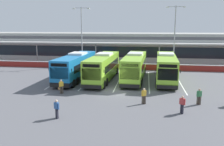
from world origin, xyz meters
TOP-DOWN VIEW (x-y plane):
  - ground_plane at (0.00, 0.00)m, footprint 200.00×200.00m
  - terminal_building at (-0.00, 26.91)m, footprint 70.00×13.00m
  - red_barrier_wall at (0.00, 14.50)m, footprint 60.00×0.40m
  - coach_bus_leftmost at (-6.22, 5.70)m, footprint 3.38×12.26m
  - coach_bus_left_centre at (-2.29, 5.69)m, footprint 3.38×12.26m
  - coach_bus_centre at (2.14, 6.66)m, footprint 3.38×12.26m
  - coach_bus_right_centre at (6.55, 6.79)m, footprint 3.38×12.26m
  - bay_stripe_far_west at (-8.40, 6.00)m, footprint 0.14×13.00m
  - bay_stripe_west at (-4.20, 6.00)m, footprint 0.14×13.00m
  - bay_stripe_mid_west at (0.00, 6.00)m, footprint 0.14×13.00m
  - bay_stripe_centre at (4.20, 6.00)m, footprint 0.14×13.00m
  - bay_stripe_mid_east at (8.40, 6.00)m, footprint 0.14×13.00m
  - pedestrian_with_handbag at (-5.79, -1.75)m, footprint 0.56×0.58m
  - pedestrian_in_dark_coat at (6.96, -6.31)m, footprint 0.51×0.41m
  - pedestrian_child at (3.59, -4.14)m, footprint 0.49×0.39m
  - pedestrian_near_bin at (-3.56, -8.93)m, footprint 0.53×0.39m
  - pedestrian_approaching_bus at (8.95, -3.59)m, footprint 0.53×0.33m
  - lamp_post_west at (-8.43, 17.25)m, footprint 3.24×0.28m
  - lamp_post_centre at (8.57, 16.22)m, footprint 3.24×0.28m

SIDE VIEW (x-z plane):
  - ground_plane at x=0.00m, z-range 0.00..0.00m
  - bay_stripe_far_west at x=-8.40m, z-range 0.00..0.01m
  - bay_stripe_west at x=-4.20m, z-range 0.00..0.01m
  - bay_stripe_mid_west at x=0.00m, z-range 0.00..0.01m
  - bay_stripe_centre at x=4.20m, z-range 0.00..0.01m
  - bay_stripe_mid_east at x=8.40m, z-range 0.00..0.01m
  - red_barrier_wall at x=0.00m, z-range 0.01..1.10m
  - pedestrian_with_handbag at x=-5.79m, z-range 0.05..1.67m
  - pedestrian_in_dark_coat at x=6.96m, z-range 0.06..1.68m
  - pedestrian_child at x=3.59m, z-range 0.06..1.68m
  - pedestrian_near_bin at x=-3.56m, z-range 0.06..1.68m
  - pedestrian_approaching_bus at x=8.95m, z-range 0.06..1.68m
  - coach_bus_leftmost at x=-6.22m, z-range -0.10..3.68m
  - coach_bus_left_centre at x=-2.29m, z-range -0.10..3.68m
  - coach_bus_centre at x=2.14m, z-range -0.10..3.68m
  - coach_bus_right_centre at x=6.55m, z-range -0.10..3.68m
  - terminal_building at x=0.00m, z-range 0.01..6.01m
  - lamp_post_west at x=-8.43m, z-range 0.79..11.79m
  - lamp_post_centre at x=8.57m, z-range 0.79..11.79m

